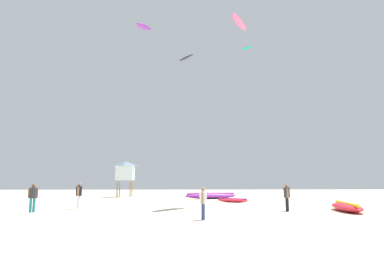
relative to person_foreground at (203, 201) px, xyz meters
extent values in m
plane|color=beige|center=(-0.03, -4.27, -0.90)|extent=(120.00, 120.00, 0.00)
cylinder|color=navy|center=(0.02, 0.08, -0.52)|extent=(0.14, 0.14, 0.76)
cylinder|color=navy|center=(-0.02, -0.08, -0.52)|extent=(0.14, 0.14, 0.76)
cylinder|color=silver|center=(0.00, 0.00, 0.14)|extent=(0.35, 0.35, 0.57)
cylinder|color=#936B4C|center=(0.05, 0.20, 0.12)|extent=(0.10, 0.10, 0.52)
cylinder|color=#936B4C|center=(-0.05, -0.20, 0.12)|extent=(0.10, 0.10, 0.52)
sphere|color=#936B4C|center=(0.00, 0.00, 0.54)|extent=(0.21, 0.21, 0.21)
cylinder|color=black|center=(5.45, 4.52, -0.49)|extent=(0.16, 0.16, 0.83)
cylinder|color=black|center=(5.45, 4.33, -0.49)|extent=(0.16, 0.16, 0.83)
cylinder|color=#2D2D33|center=(5.45, 4.42, 0.24)|extent=(0.38, 0.38, 0.62)
cylinder|color=#936B4C|center=(5.46, 4.64, 0.21)|extent=(0.11, 0.11, 0.57)
cylinder|color=#936B4C|center=(5.44, 4.20, 0.21)|extent=(0.11, 0.11, 0.57)
sphere|color=#936B4C|center=(5.45, 4.42, 0.67)|extent=(0.22, 0.22, 0.22)
cylinder|color=silver|center=(-7.90, 6.77, -0.47)|extent=(0.16, 0.16, 0.85)
cylinder|color=silver|center=(-7.89, 6.58, -0.47)|extent=(0.16, 0.16, 0.85)
cylinder|color=black|center=(-7.89, 6.68, 0.27)|extent=(0.39, 0.39, 0.64)
cylinder|color=#936B4C|center=(-7.91, 6.90, 0.25)|extent=(0.11, 0.11, 0.59)
cylinder|color=#936B4C|center=(-7.88, 6.45, 0.25)|extent=(0.11, 0.11, 0.59)
sphere|color=#936B4C|center=(-7.89, 6.68, 0.71)|extent=(0.23, 0.23, 0.23)
cylinder|color=teal|center=(-9.96, 4.18, -0.48)|extent=(0.16, 0.16, 0.83)
cylinder|color=teal|center=(-9.79, 4.28, -0.48)|extent=(0.16, 0.16, 0.83)
cylinder|color=#2D2D33|center=(-9.87, 4.23, 0.24)|extent=(0.38, 0.38, 0.62)
cylinder|color=brown|center=(-10.07, 4.11, 0.22)|extent=(0.11, 0.11, 0.57)
cylinder|color=brown|center=(-9.68, 4.34, 0.22)|extent=(0.11, 0.11, 0.57)
sphere|color=brown|center=(-9.87, 4.23, 0.67)|extent=(0.23, 0.23, 0.23)
ellipsoid|color=red|center=(3.43, 13.28, -0.73)|extent=(2.91, 2.56, 0.32)
cylinder|color=purple|center=(3.43, 13.28, -0.60)|extent=(2.27, 1.84, 0.13)
ellipsoid|color=red|center=(9.09, 4.33, -0.64)|extent=(2.16, 4.86, 0.50)
cylinder|color=yellow|center=(9.09, 4.33, -0.43)|extent=(0.99, 4.29, 0.21)
ellipsoid|color=purple|center=(2.02, 19.00, -0.60)|extent=(5.67, 2.54, 0.64)
cylinder|color=#E5598C|center=(2.02, 19.00, -0.35)|extent=(5.00, 1.16, 0.24)
cylinder|color=#8C704C|center=(-6.96, 24.91, 0.05)|extent=(0.14, 0.14, 1.90)
cylinder|color=#8C704C|center=(-6.96, 23.41, 0.05)|extent=(0.14, 0.14, 1.90)
cylinder|color=#8C704C|center=(-8.46, 24.91, 0.05)|extent=(0.14, 0.14, 1.90)
cylinder|color=#8C704C|center=(-8.46, 23.41, 0.05)|extent=(0.14, 0.14, 1.90)
cube|color=silver|center=(-7.71, 24.16, 1.85)|extent=(2.00, 2.00, 1.70)
pyramid|color=slate|center=(-7.71, 24.16, 2.98)|extent=(2.30, 2.30, 0.55)
ellipsoid|color=#19B29E|center=(10.00, 37.52, 23.25)|extent=(2.02, 2.08, 0.28)
cylinder|color=yellow|center=(10.00, 37.52, 23.35)|extent=(1.49, 1.57, 0.10)
ellipsoid|color=#E5598C|center=(3.85, 10.37, 14.33)|extent=(2.32, 3.42, 0.70)
ellipsoid|color=#2D2D33|center=(-0.33, 35.68, 20.71)|extent=(2.96, 3.58, 0.85)
ellipsoid|color=purple|center=(-6.49, 28.86, 22.66)|extent=(2.34, 2.31, 0.65)
cylinder|color=#E5598C|center=(-6.49, 28.86, 22.78)|extent=(1.76, 1.73, 0.11)
camera|label=1|loc=(-1.07, -16.49, 0.95)|focal=31.54mm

